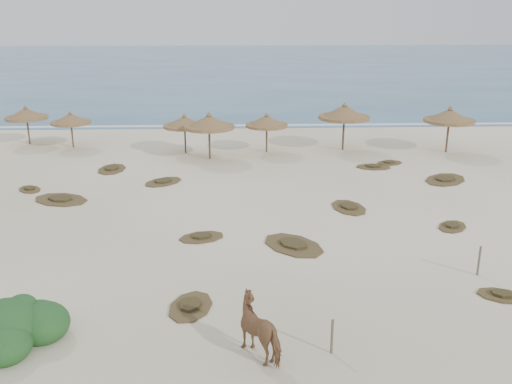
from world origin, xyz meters
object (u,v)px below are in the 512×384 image
at_px(palapa_1, 71,119).
at_px(horse, 262,328).
at_px(palapa_0, 26,114).
at_px(bush, 8,327).

xyz_separation_m(palapa_1, horse, (11.59, -24.47, -1.12)).
bearing_deg(palapa_1, palapa_0, 161.52).
distance_m(palapa_1, bush, 24.11).
xyz_separation_m(palapa_0, palapa_1, (3.26, -1.09, -0.16)).
xyz_separation_m(horse, bush, (-7.11, 0.82, -0.31)).
distance_m(palapa_0, palapa_1, 3.44).
bearing_deg(bush, palapa_1, 100.71).
relative_size(palapa_0, bush, 1.11).
bearing_deg(horse, palapa_0, -97.66).
xyz_separation_m(palapa_0, bush, (7.74, -24.74, -1.60)).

